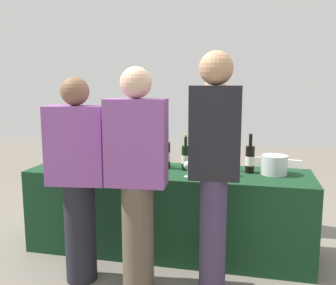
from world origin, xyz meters
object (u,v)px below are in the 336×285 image
(guest_0, at_px, (78,175))
(menu_board, at_px, (274,192))
(ice_bucket, at_px, (274,165))
(server_pouring, at_px, (214,147))
(wine_bottle_3, at_px, (166,155))
(wine_glass_3, at_px, (226,163))
(wine_bottle_4, at_px, (186,157))
(wine_glass_2, at_px, (200,164))
(wine_bottle_0, at_px, (89,153))
(wine_bottle_5, at_px, (214,157))
(wine_bottle_2, at_px, (151,153))
(guest_1, at_px, (137,175))
(wine_glass_1, at_px, (188,166))
(wine_glass_0, at_px, (76,158))
(wine_bottle_6, at_px, (250,159))
(guest_2, at_px, (214,163))
(wine_bottle_1, at_px, (115,152))

(guest_0, distance_m, menu_board, 2.16)
(ice_bucket, relative_size, server_pouring, 0.14)
(wine_bottle_3, bearing_deg, wine_glass_3, -15.91)
(wine_bottle_3, distance_m, wine_bottle_4, 0.18)
(wine_glass_2, bearing_deg, menu_board, 53.69)
(wine_bottle_0, relative_size, wine_bottle_5, 0.94)
(wine_bottle_2, xyz_separation_m, guest_0, (-0.34, -0.79, -0.03))
(guest_1, bearing_deg, wine_glass_2, 56.81)
(wine_glass_1, bearing_deg, server_pouring, 80.97)
(wine_bottle_4, bearing_deg, guest_1, -105.19)
(wine_bottle_5, relative_size, wine_glass_0, 2.17)
(wine_bottle_6, distance_m, server_pouring, 0.66)
(wine_glass_0, bearing_deg, guest_0, -62.01)
(wine_bottle_3, distance_m, wine_bottle_5, 0.42)
(wine_bottle_6, bearing_deg, wine_bottle_2, 175.76)
(wine_bottle_0, distance_m, wine_glass_3, 1.32)
(wine_bottle_2, height_order, guest_1, guest_1)
(wine_bottle_5, bearing_deg, wine_bottle_2, 174.64)
(wine_bottle_4, bearing_deg, wine_glass_0, -166.66)
(wine_bottle_5, bearing_deg, guest_2, -83.91)
(wine_bottle_2, bearing_deg, wine_bottle_4, -14.83)
(wine_bottle_2, relative_size, wine_bottle_5, 1.01)
(wine_bottle_2, bearing_deg, menu_board, 31.62)
(wine_bottle_4, height_order, wine_bottle_5, wine_bottle_5)
(wine_bottle_0, distance_m, wine_bottle_4, 0.94)
(menu_board, bearing_deg, wine_bottle_6, -95.75)
(wine_glass_1, bearing_deg, wine_glass_0, 179.27)
(wine_bottle_5, bearing_deg, wine_bottle_3, -177.99)
(wine_glass_3, bearing_deg, wine_glass_2, 173.60)
(wine_bottle_0, relative_size, wine_bottle_6, 0.89)
(wine_bottle_1, height_order, server_pouring, server_pouring)
(wine_bottle_5, bearing_deg, guest_0, -141.37)
(wine_bottle_4, distance_m, wine_glass_2, 0.18)
(wine_bottle_3, bearing_deg, wine_bottle_1, 172.34)
(wine_glass_0, bearing_deg, wine_bottle_6, 9.35)
(wine_bottle_3, bearing_deg, guest_2, -53.72)
(server_pouring, height_order, guest_1, guest_1)
(wine_bottle_0, height_order, wine_glass_3, wine_bottle_0)
(wine_bottle_4, distance_m, wine_glass_3, 0.39)
(wine_bottle_2, bearing_deg, server_pouring, 42.58)
(wine_glass_0, relative_size, menu_board, 0.20)
(wine_bottle_1, xyz_separation_m, server_pouring, (0.88, 0.48, 0.00))
(wine_bottle_4, bearing_deg, server_pouring, 71.89)
(wine_bottle_3, bearing_deg, wine_glass_1, -46.88)
(wine_bottle_3, xyz_separation_m, wine_bottle_5, (0.42, 0.01, -0.01))
(wine_bottle_3, relative_size, wine_glass_1, 2.60)
(guest_2, bearing_deg, server_pouring, 92.30)
(wine_bottle_3, relative_size, guest_0, 0.22)
(wine_bottle_4, height_order, wine_glass_3, wine_bottle_4)
(wine_bottle_1, xyz_separation_m, wine_bottle_6, (1.25, -0.07, 0.01))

